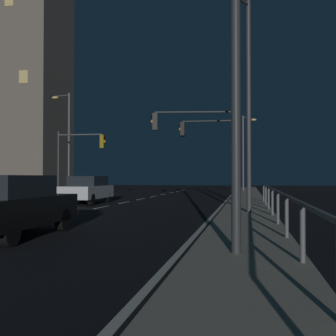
# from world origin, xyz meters

# --- Properties ---
(ground_plane) EXTENTS (112.00, 112.00, 0.00)m
(ground_plane) POSITION_xyz_m (0.00, 17.50, 0.00)
(ground_plane) COLOR black
(ground_plane) RESTS_ON ground
(sidewalk_right) EXTENTS (2.13, 77.00, 0.14)m
(sidewalk_right) POSITION_xyz_m (7.17, 17.50, 0.07)
(sidewalk_right) COLOR #9E937F
(sidewalk_right) RESTS_ON ground
(lane_markings_center) EXTENTS (0.14, 50.00, 0.01)m
(lane_markings_center) POSITION_xyz_m (0.00, 21.00, 0.01)
(lane_markings_center) COLOR silver
(lane_markings_center) RESTS_ON ground
(lane_edge_line) EXTENTS (0.14, 53.00, 0.01)m
(lane_edge_line) POSITION_xyz_m (5.85, 22.50, 0.01)
(lane_edge_line) COLOR silver
(lane_edge_line) RESTS_ON ground
(car) EXTENTS (1.86, 4.42, 1.57)m
(car) POSITION_xyz_m (1.26, 6.47, 0.82)
(car) COLOR black
(car) RESTS_ON ground
(car_oncoming) EXTENTS (1.86, 4.42, 1.57)m
(car_oncoming) POSITION_xyz_m (-1.82, 19.70, 0.82)
(car_oncoming) COLOR silver
(car_oncoming) RESTS_ON ground
(traffic_light_mid_right) EXTENTS (3.81, 0.38, 5.35)m
(traffic_light_mid_right) POSITION_xyz_m (4.77, 24.90, 3.90)
(traffic_light_mid_right) COLOR #4C4C51
(traffic_light_mid_right) RESTS_ON sidewalk_right
(traffic_light_near_left) EXTENTS (3.69, 0.35, 4.87)m
(traffic_light_near_left) POSITION_xyz_m (-4.90, 26.05, 3.43)
(traffic_light_near_left) COLOR #2D3033
(traffic_light_near_left) RESTS_ON ground
(traffic_light_far_right) EXTENTS (4.98, 0.93, 5.26)m
(traffic_light_far_right) POSITION_xyz_m (4.57, 20.27, 3.91)
(traffic_light_far_right) COLOR #2D3033
(traffic_light_far_right) RESTS_ON sidewalk_right
(street_lamp_far_end) EXTENTS (1.71, 0.60, 8.11)m
(street_lamp_far_end) POSITION_xyz_m (-6.82, 28.06, 4.79)
(street_lamp_far_end) COLOR #4C4C51
(street_lamp_far_end) RESTS_ON ground
(street_lamp_corner) EXTENTS (1.06, 1.52, 8.35)m
(street_lamp_corner) POSITION_xyz_m (7.14, 13.42, 5.06)
(street_lamp_corner) COLOR #38383D
(street_lamp_corner) RESTS_ON sidewalk_right
(street_lamp_median) EXTENTS (1.41, 1.56, 7.36)m
(street_lamp_median) POSITION_xyz_m (6.96, 39.10, 4.56)
(street_lamp_median) COLOR #4C4C51
(street_lamp_median) RESTS_ON sidewalk_right
(barrier_fence) EXTENTS (0.09, 23.31, 0.98)m
(barrier_fence) POSITION_xyz_m (8.08, 9.61, 0.87)
(barrier_fence) COLOR #59595E
(barrier_fence) RESTS_ON sidewalk_right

